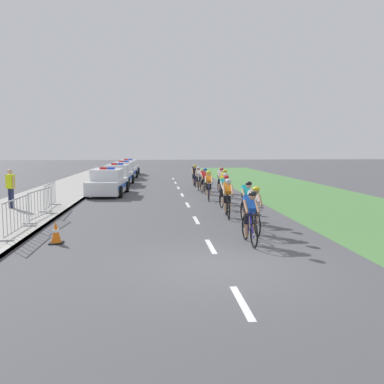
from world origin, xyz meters
name	(u,v)px	position (x,y,z in m)	size (l,w,h in m)	color
ground_plane	(222,266)	(0.00, 0.00, 0.00)	(160.00, 160.00, 0.00)	#4C4C51
sidewalk_slab	(52,195)	(-7.29, 14.00, 0.06)	(4.00, 60.00, 0.12)	gray
kerb_edge	(87,195)	(-5.37, 14.00, 0.07)	(0.16, 60.00, 0.13)	#9E9E99
grass_verge	(302,193)	(7.14, 14.00, 0.00)	(7.00, 60.00, 0.01)	#4C7F42
lane_markings_centre	(185,199)	(0.00, 11.87, 0.00)	(0.14, 29.60, 0.01)	white
cyclist_lead	(250,216)	(1.13, 2.07, 0.79)	(0.42, 1.72, 1.56)	black
cyclist_second	(254,209)	(1.57, 3.36, 0.79)	(0.42, 1.72, 1.56)	black
cyclist_third	(247,201)	(1.75, 5.15, 0.79)	(0.42, 1.72, 1.56)	black
cyclist_fourth	(227,197)	(1.27, 6.36, 0.79)	(0.44, 1.72, 1.56)	black
cyclist_fifth	(225,192)	(1.48, 8.24, 0.79)	(0.44, 1.72, 1.56)	black
cyclist_sixth	(224,188)	(1.74, 9.86, 0.79)	(0.43, 1.72, 1.56)	black
cyclist_seventh	(209,185)	(1.20, 11.39, 0.79)	(0.45, 1.72, 1.56)	black
cyclist_eighth	(224,183)	(2.22, 12.56, 0.79)	(0.42, 1.72, 1.56)	black
cyclist_ninth	(204,181)	(1.30, 14.17, 0.79)	(0.45, 1.72, 1.56)	black
cyclist_tenth	(198,178)	(1.20, 16.28, 0.79)	(0.45, 1.72, 1.56)	black
cyclist_eleventh	(221,180)	(2.37, 14.69, 0.79)	(0.43, 1.72, 1.56)	black
cyclist_twelfth	(195,175)	(1.18, 18.70, 0.79)	(0.42, 1.72, 1.56)	black
police_car_nearest	(108,183)	(-4.24, 14.30, 0.68)	(2.20, 4.50, 1.59)	silver
police_car_second	(118,176)	(-4.24, 20.28, 0.68)	(2.19, 4.49, 1.59)	silver
police_car_third	(124,171)	(-4.24, 26.05, 0.68)	(2.24, 4.51, 1.59)	silver
police_car_furthest	(128,168)	(-4.24, 31.47, 0.68)	(2.11, 4.46, 1.59)	white
crowd_barrier_front	(17,216)	(-5.68, 3.55, 0.65)	(0.50, 2.32, 1.07)	#B7BABF
crowd_barrier_middle	(41,204)	(-5.69, 6.06, 0.65)	(0.67, 2.32, 1.07)	#B7BABF
crowd_barrier_rear	(50,196)	(-6.00, 8.58, 0.65)	(0.64, 2.32, 1.07)	#B7BABF
traffic_cone_near	(56,233)	(-4.32, 2.59, 0.31)	(0.36, 0.36, 0.64)	black
spectator_closest	(11,186)	(-7.69, 8.79, 1.08)	(0.47, 0.39, 1.68)	#23284C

